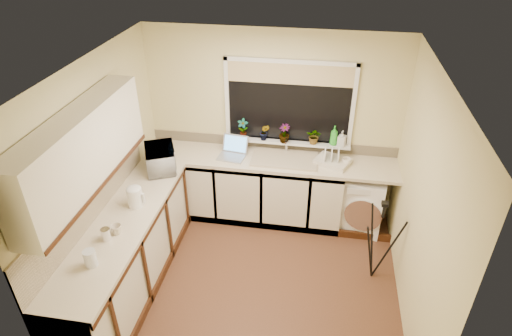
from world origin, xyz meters
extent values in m
plane|color=brown|center=(0.00, 0.00, 0.00)|extent=(3.20, 3.20, 0.00)
plane|color=white|center=(0.00, 0.00, 2.45)|extent=(3.20, 3.20, 0.00)
plane|color=beige|center=(0.00, 1.50, 1.23)|extent=(3.20, 0.00, 3.20)
plane|color=beige|center=(0.00, -1.50, 1.23)|extent=(3.20, 0.00, 3.20)
plane|color=beige|center=(-1.60, 0.00, 1.23)|extent=(0.00, 3.00, 3.00)
plane|color=beige|center=(1.60, 0.00, 1.23)|extent=(0.00, 3.00, 3.00)
cube|color=silver|center=(-0.33, 1.20, 0.43)|extent=(2.55, 0.60, 0.86)
cube|color=silver|center=(-1.30, -0.30, 0.43)|extent=(0.54, 2.40, 0.86)
cube|color=beige|center=(0.00, 1.20, 0.88)|extent=(3.20, 0.60, 0.04)
cube|color=beige|center=(-1.30, -0.30, 0.88)|extent=(0.60, 2.40, 0.04)
cube|color=silver|center=(-1.44, -0.45, 1.80)|extent=(0.28, 1.90, 0.70)
cube|color=beige|center=(-1.59, -0.30, 1.12)|extent=(0.02, 2.40, 0.45)
cube|color=beige|center=(0.00, 1.49, 0.97)|extent=(3.20, 0.02, 0.14)
cube|color=black|center=(0.20, 1.49, 1.55)|extent=(1.50, 0.02, 1.00)
cube|color=tan|center=(0.20, 1.46, 1.92)|extent=(1.50, 0.02, 0.25)
cube|color=white|center=(0.20, 1.43, 1.04)|extent=(1.60, 0.14, 0.03)
cube|color=tan|center=(0.20, 1.20, 0.91)|extent=(0.82, 0.46, 0.03)
cylinder|color=silver|center=(0.20, 1.38, 1.02)|extent=(0.03, 0.03, 0.24)
cube|color=white|center=(1.22, 1.20, 0.39)|extent=(0.64, 0.62, 0.78)
cube|color=#9999A0|center=(-0.47, 1.14, 0.91)|extent=(0.36, 0.28, 0.02)
cube|color=#59A3F2|center=(-0.45, 1.30, 1.02)|extent=(0.34, 0.15, 0.22)
cylinder|color=white|center=(-1.26, -0.01, 1.01)|extent=(0.16, 0.16, 0.21)
cube|color=beige|center=(0.79, 1.21, 0.93)|extent=(0.49, 0.43, 0.06)
cylinder|color=silver|center=(-1.30, -0.91, 0.98)|extent=(0.11, 0.11, 0.16)
cylinder|color=silver|center=(-1.32, -0.57, 0.96)|extent=(0.09, 0.09, 0.12)
imported|color=white|center=(-1.25, 0.76, 1.04)|extent=(0.51, 0.59, 0.27)
imported|color=#999999|center=(-0.37, 1.42, 1.18)|extent=(0.14, 0.10, 0.26)
imported|color=#999999|center=(-0.09, 1.41, 1.16)|extent=(0.13, 0.11, 0.22)
imported|color=#999999|center=(0.17, 1.39, 1.17)|extent=(0.17, 0.17, 0.24)
imported|color=#999999|center=(0.54, 1.41, 1.15)|extent=(0.22, 0.20, 0.21)
imported|color=green|center=(0.78, 1.43, 1.18)|extent=(0.11, 0.11, 0.25)
imported|color=#999999|center=(0.88, 1.41, 1.15)|extent=(0.12, 0.12, 0.20)
imported|color=white|center=(0.96, 1.20, 0.95)|extent=(0.13, 0.13, 0.09)
imported|color=beige|center=(-1.26, -0.47, 0.95)|extent=(0.11, 0.11, 0.10)
camera|label=1|loc=(0.61, -3.47, 3.66)|focal=30.42mm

